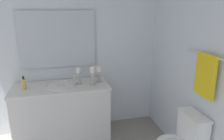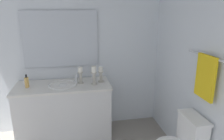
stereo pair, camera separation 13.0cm
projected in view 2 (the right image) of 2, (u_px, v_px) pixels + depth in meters
wall_back at (202, 69)px, 2.24m from camera, size 2.46×0.04×2.45m
wall_left at (69, 53)px, 3.14m from camera, size 0.04×2.84×2.45m
vanity_cabinet at (65, 111)px, 3.04m from camera, size 0.58×1.34×0.83m
sink_basin at (63, 87)px, 2.93m from camera, size 0.40×0.40×0.24m
mirror at (61, 39)px, 3.02m from camera, size 0.02×1.08×0.81m
candle_holder_tall at (101, 74)px, 3.03m from camera, size 0.09×0.09×0.22m
candle_holder_short at (94, 75)px, 2.90m from camera, size 0.09×0.09×0.27m
candle_holder_mid at (81, 75)px, 2.95m from camera, size 0.09×0.09×0.24m
soap_bottle at (27, 82)px, 2.81m from camera, size 0.06×0.06×0.18m
towel_bar at (210, 57)px, 2.02m from camera, size 0.73×0.02×0.02m
towel_near_vanity at (205, 77)px, 2.07m from camera, size 0.28×0.03×0.45m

